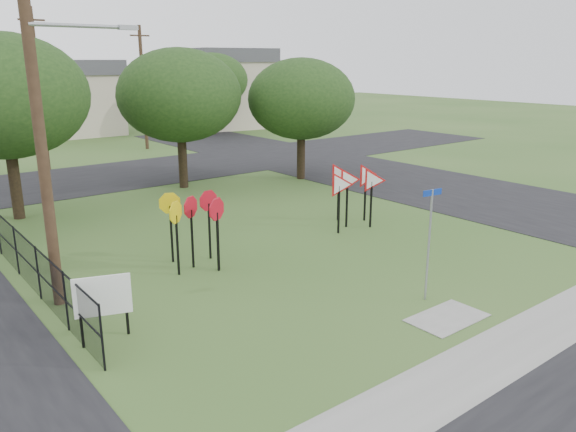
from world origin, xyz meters
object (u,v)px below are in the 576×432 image
at_px(street_name_sign, 429,238).
at_px(info_board, 103,298).
at_px(stop_sign_cluster, 197,214).
at_px(yield_sign_cluster, 353,182).

relative_size(street_name_sign, info_board, 1.92).
bearing_deg(info_board, stop_sign_cluster, 35.29).
distance_m(yield_sign_cluster, info_board, 11.42).
relative_size(stop_sign_cluster, yield_sign_cluster, 0.78).
height_order(yield_sign_cluster, info_board, yield_sign_cluster).
distance_m(stop_sign_cluster, yield_sign_cluster, 6.92).
bearing_deg(street_name_sign, stop_sign_cluster, 120.89).
bearing_deg(yield_sign_cluster, info_board, -163.89).
distance_m(stop_sign_cluster, info_board, 4.99).
xyz_separation_m(yield_sign_cluster, info_board, (-10.95, -3.16, -0.69)).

